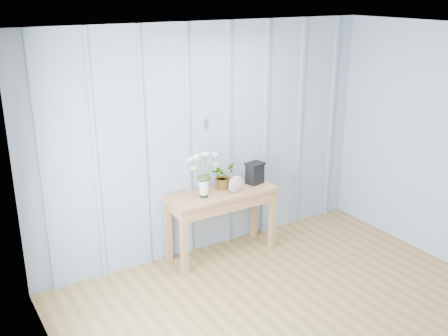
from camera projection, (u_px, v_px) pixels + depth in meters
room_shell at (288, 94)px, 4.31m from camera, size 4.00×4.50×2.50m
sideboard at (222, 201)px, 5.63m from camera, size 1.20×0.45×0.75m
daisy_vase at (204, 166)px, 5.33m from camera, size 0.38×0.29×0.54m
spider_plant at (223, 176)px, 5.64m from camera, size 0.32×0.30×0.29m
felt_disc_vessel at (236, 184)px, 5.54m from camera, size 0.19×0.06×0.19m
carved_box at (255, 173)px, 5.78m from camera, size 0.22×0.19×0.24m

